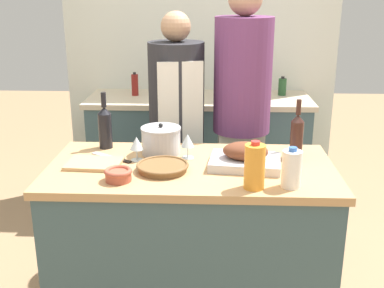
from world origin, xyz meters
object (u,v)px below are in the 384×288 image
object	(u,v)px
mixing_bowl	(118,174)
juice_jug	(255,166)
roasting_pan	(245,157)
stock_pot	(161,140)
condiment_bottle_short	(282,87)
person_cook_guest	(242,111)
wine_bottle_green	(105,126)
knife_chef	(113,158)
wine_glass_right	(188,141)
wine_glass_left	(137,144)
person_cook_aproned	(177,125)
stand_mixer	(233,83)
milk_jug	(292,169)
cutting_board	(94,164)
wine_bottle_dark	(297,134)
wicker_basket	(163,167)
condiment_bottle_tall	(135,85)

from	to	relation	value
mixing_bowl	juice_jug	world-z (taller)	juice_jug
roasting_pan	stock_pot	bearing A→B (deg)	158.28
condiment_bottle_short	person_cook_guest	bearing A→B (deg)	-114.66
wine_bottle_green	knife_chef	distance (m)	0.23
roasting_pan	wine_glass_right	size ratio (longest dim) A/B	2.82
stock_pot	wine_glass_left	world-z (taller)	stock_pot
juice_jug	person_cook_aproned	bearing A→B (deg)	112.33
stand_mixer	condiment_bottle_short	xyz separation A→B (m)	(0.40, 0.16, -0.06)
stock_pot	mixing_bowl	world-z (taller)	stock_pot
person_cook_aproned	mixing_bowl	bearing A→B (deg)	-114.52
stock_pot	wine_glass_right	size ratio (longest dim) A/B	1.61
milk_jug	condiment_bottle_short	bearing A→B (deg)	83.62
wine_glass_right	stock_pot	bearing A→B (deg)	155.32
cutting_board	juice_jug	bearing A→B (deg)	-18.05
roasting_pan	juice_jug	world-z (taller)	juice_jug
wine_bottle_green	juice_jug	bearing A→B (deg)	-34.45
person_cook_aproned	knife_chef	bearing A→B (deg)	-126.34
cutting_board	condiment_bottle_short	world-z (taller)	condiment_bottle_short
mixing_bowl	person_cook_aproned	distance (m)	0.99
roasting_pan	stand_mixer	size ratio (longest dim) A/B	1.26
wine_bottle_dark	wine_glass_right	bearing A→B (deg)	-174.93
wicker_basket	knife_chef	size ratio (longest dim) A/B	1.08
milk_jug	person_cook_aproned	bearing A→B (deg)	120.33
knife_chef	person_cook_aproned	xyz separation A→B (m)	(0.29, 0.67, -0.01)
stock_pot	condiment_bottle_tall	xyz separation A→B (m)	(-0.35, 1.31, 0.05)
milk_jug	wine_glass_left	distance (m)	0.81
knife_chef	stand_mixer	size ratio (longest dim) A/B	0.81
stock_pot	person_cook_guest	xyz separation A→B (m)	(0.46, 0.56, 0.03)
wicker_basket	condiment_bottle_tall	bearing A→B (deg)	103.58
wine_bottle_dark	juice_jug	bearing A→B (deg)	-120.54
stock_pot	milk_jug	xyz separation A→B (m)	(0.63, -0.43, 0.01)
wicker_basket	stand_mixer	size ratio (longest dim) A/B	0.87
mixing_bowl	wine_glass_left	distance (m)	0.29
cutting_board	wine_bottle_green	size ratio (longest dim) A/B	0.89
juice_jug	person_cook_guest	world-z (taller)	person_cook_guest
mixing_bowl	wine_bottle_green	size ratio (longest dim) A/B	0.42
stock_pot	juice_jug	bearing A→B (deg)	-44.09
cutting_board	wine_glass_right	size ratio (longest dim) A/B	2.12
stand_mixer	milk_jug	bearing A→B (deg)	-83.01
wine_glass_left	stand_mixer	size ratio (longest dim) A/B	0.43
roasting_pan	wine_bottle_green	bearing A→B (deg)	160.86
juice_jug	wine_bottle_green	world-z (taller)	wine_bottle_green
wine_bottle_green	wine_bottle_dark	size ratio (longest dim) A/B	1.02
stock_pot	person_cook_guest	distance (m)	0.73
cutting_board	knife_chef	xyz separation A→B (m)	(0.07, 0.11, -0.01)
wine_glass_left	condiment_bottle_short	size ratio (longest dim) A/B	0.85
cutting_board	mixing_bowl	distance (m)	0.26
wine_glass_right	knife_chef	bearing A→B (deg)	-176.88
knife_chef	person_cook_aproned	world-z (taller)	person_cook_aproned
cutting_board	wine_bottle_dark	size ratio (longest dim) A/B	0.91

